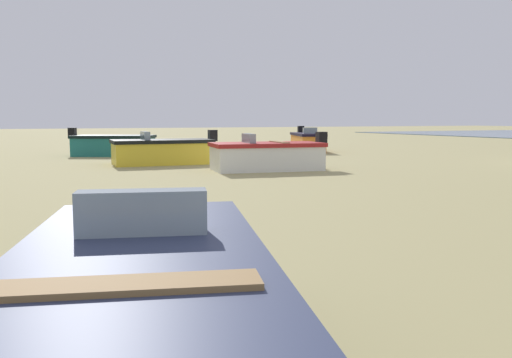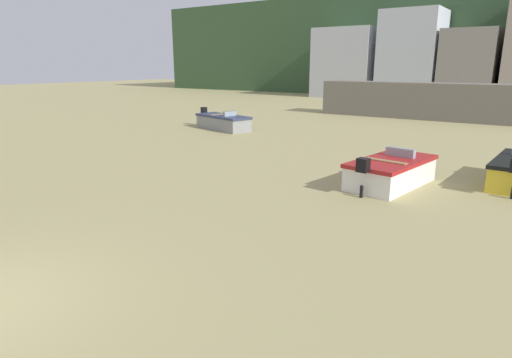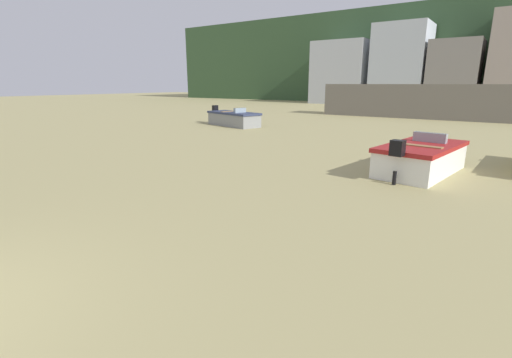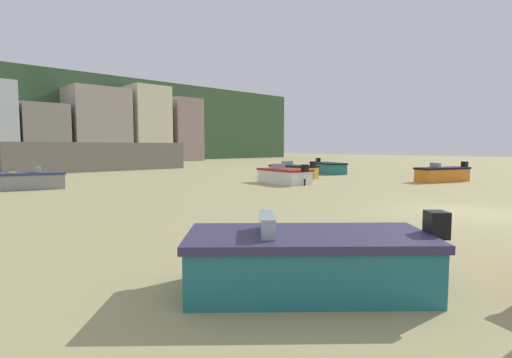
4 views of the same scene
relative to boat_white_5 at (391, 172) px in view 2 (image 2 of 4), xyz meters
name	(u,v)px [view 2 (image 2 of 4)]	position (x,y,z in m)	size (l,w,h in m)	color
headland_hill	(500,46)	(-3.25, 54.97, 5.64)	(90.00, 32.00, 12.16)	#334F2F
harbor_pier	(430,101)	(-3.34, 18.97, 0.81)	(15.42, 2.40, 2.51)	#6A6459
townhouse_far_left	(349,63)	(-16.80, 36.26, 3.45)	(6.90, 6.58, 7.78)	#B6BCC2
townhouse_left	(411,56)	(-9.56, 35.76, 4.20)	(5.96, 5.59, 9.29)	silver
townhouse_centre_left	(469,66)	(-3.76, 36.07, 3.13)	(5.05, 6.20, 7.13)	gray
boat_white_5	(391,172)	(0.00, 0.00, 0.00)	(2.13, 3.75, 1.17)	white
boat_grey_7	(223,122)	(-12.10, 6.58, 0.00)	(4.16, 2.40, 1.17)	gray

